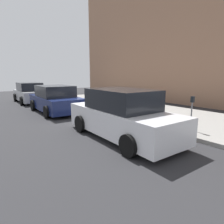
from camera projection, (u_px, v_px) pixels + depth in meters
name	position (u px, v px, depth m)	size (l,w,h in m)	color
ground_plane	(100.00, 115.00, 10.72)	(40.00, 40.00, 0.00)	#28282B
sidewalk_curb	(133.00, 109.00, 12.22)	(18.00, 5.00, 0.14)	gray
building_facade_sidewalk_side	(190.00, 22.00, 14.57)	(24.00, 3.00, 12.18)	#936B51
suitcase_teal_0	(159.00, 117.00, 8.09)	(0.41, 0.22, 0.87)	#0F606B
suitcase_navy_1	(151.00, 114.00, 8.44)	(0.37, 0.22, 0.97)	navy
suitcase_black_2	(142.00, 114.00, 8.75)	(0.40, 0.26, 0.87)	black
suitcase_silver_3	(136.00, 112.00, 9.09)	(0.37, 0.26, 0.93)	#9EA0A8
suitcase_maroon_4	(130.00, 110.00, 9.52)	(0.51, 0.23, 0.90)	maroon
suitcase_red_5	(122.00, 108.00, 9.87)	(0.45, 0.22, 0.80)	red
suitcase_olive_6	(117.00, 108.00, 10.29)	(0.43, 0.28, 0.80)	#59601E
fire_hydrant	(107.00, 104.00, 10.88)	(0.39, 0.21, 0.76)	#99999E
bollard_post	(97.00, 102.00, 11.39)	(0.15, 0.15, 0.93)	brown
parking_meter	(192.00, 108.00, 7.15)	(0.12, 0.09, 1.27)	slate
parked_car_white_0	(122.00, 115.00, 6.76)	(4.71, 2.15, 1.70)	silver
parked_car_navy_1	(55.00, 100.00, 11.37)	(4.46, 2.26, 1.56)	#141E4C
parked_car_silver_2	(30.00, 93.00, 15.40)	(4.29, 2.10, 1.56)	#B2B5BA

